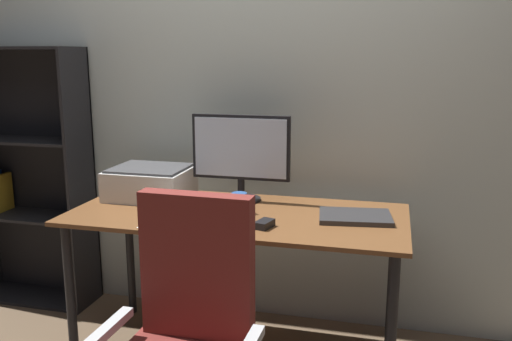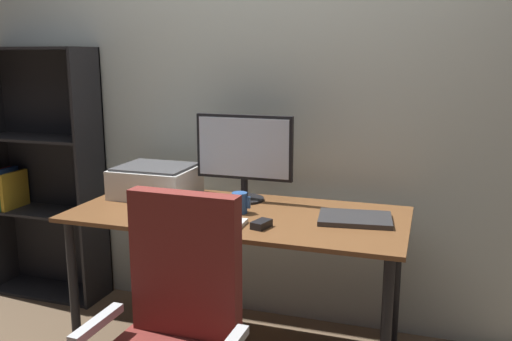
% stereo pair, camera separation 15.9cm
% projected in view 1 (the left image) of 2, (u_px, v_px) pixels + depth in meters
% --- Properties ---
extents(back_wall, '(6.40, 0.10, 2.60)m').
position_uv_depth(back_wall, '(264.00, 86.00, 2.92)').
color(back_wall, beige).
rests_on(back_wall, ground).
extents(desk, '(1.57, 0.71, 0.74)m').
position_uv_depth(desk, '(237.00, 230.00, 2.55)').
color(desk, brown).
rests_on(desk, ground).
extents(monitor, '(0.50, 0.20, 0.44)m').
position_uv_depth(monitor, '(241.00, 152.00, 2.70)').
color(monitor, black).
rests_on(monitor, desk).
extents(keyboard, '(0.29, 0.11, 0.02)m').
position_uv_depth(keyboard, '(215.00, 222.00, 2.37)').
color(keyboard, silver).
rests_on(keyboard, desk).
extents(mouse, '(0.08, 0.11, 0.03)m').
position_uv_depth(mouse, '(264.00, 224.00, 2.31)').
color(mouse, black).
rests_on(mouse, desk).
extents(coffee_mug, '(0.09, 0.07, 0.10)m').
position_uv_depth(coffee_mug, '(239.00, 203.00, 2.52)').
color(coffee_mug, '#285193').
rests_on(coffee_mug, desk).
extents(laptop, '(0.35, 0.27, 0.02)m').
position_uv_depth(laptop, '(355.00, 217.00, 2.43)').
color(laptop, '#2D2D30').
rests_on(laptop, desk).
extents(printer, '(0.40, 0.34, 0.16)m').
position_uv_depth(printer, '(150.00, 182.00, 2.79)').
color(printer, silver).
rests_on(printer, desk).
extents(paper_sheet, '(0.28, 0.34, 0.00)m').
position_uv_depth(paper_sheet, '(177.00, 222.00, 2.39)').
color(paper_sheet, white).
rests_on(paper_sheet, desk).
extents(bookshelf, '(0.74, 0.28, 1.51)m').
position_uv_depth(bookshelf, '(27.00, 179.00, 3.21)').
color(bookshelf, black).
rests_on(bookshelf, ground).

